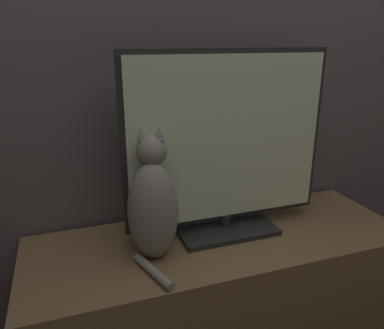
# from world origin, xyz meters

# --- Properties ---
(wall_back) EXTENTS (4.80, 0.05, 2.60)m
(wall_back) POSITION_xyz_m (0.00, 1.22, 1.30)
(wall_back) COLOR #564C51
(wall_back) RESTS_ON ground_plane
(tv_stand) EXTENTS (1.44, 0.51, 0.44)m
(tv_stand) POSITION_xyz_m (0.00, 0.93, 0.22)
(tv_stand) COLOR brown
(tv_stand) RESTS_ON ground_plane
(tv) EXTENTS (0.78, 0.23, 0.69)m
(tv) POSITION_xyz_m (0.04, 0.98, 0.78)
(tv) COLOR black
(tv) RESTS_ON tv_stand
(cat) EXTENTS (0.20, 0.30, 0.46)m
(cat) POSITION_xyz_m (-0.27, 0.89, 0.63)
(cat) COLOR gray
(cat) RESTS_ON tv_stand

